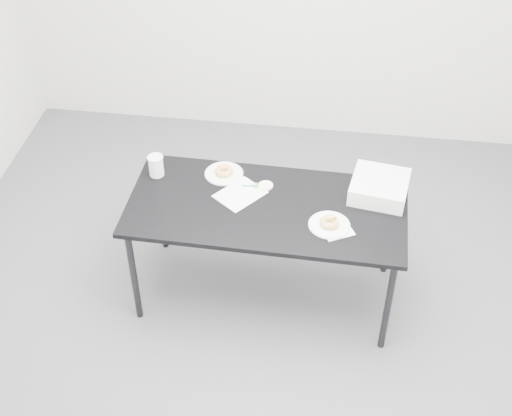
# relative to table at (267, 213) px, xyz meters

# --- Properties ---
(floor) EXTENTS (4.00, 4.00, 0.00)m
(floor) POSITION_rel_table_xyz_m (-0.15, -0.13, -0.67)
(floor) COLOR #46454A
(floor) RESTS_ON ground
(table) EXTENTS (1.61, 0.78, 0.73)m
(table) POSITION_rel_table_xyz_m (0.00, 0.00, 0.00)
(table) COLOR black
(table) RESTS_ON floor
(scorecard) EXTENTS (0.33, 0.34, 0.00)m
(scorecard) POSITION_rel_table_xyz_m (-0.17, 0.08, 0.06)
(scorecard) COLOR white
(scorecard) RESTS_ON table
(logo_patch) EXTENTS (0.06, 0.06, 0.00)m
(logo_patch) POSITION_rel_table_xyz_m (-0.08, 0.17, 0.06)
(logo_patch) COLOR green
(logo_patch) RESTS_ON scorecard
(pen) EXTENTS (0.12, 0.02, 0.01)m
(pen) POSITION_rel_table_xyz_m (-0.10, 0.16, 0.06)
(pen) COLOR #0D966D
(pen) RESTS_ON scorecard
(napkin) EXTENTS (0.22, 0.22, 0.00)m
(napkin) POSITION_rel_table_xyz_m (0.40, -0.15, 0.06)
(napkin) COLOR white
(napkin) RESTS_ON table
(plate_near) EXTENTS (0.23, 0.23, 0.01)m
(plate_near) POSITION_rel_table_xyz_m (0.36, -0.12, 0.06)
(plate_near) COLOR white
(plate_near) RESTS_ON napkin
(donut_near) EXTENTS (0.14, 0.14, 0.04)m
(donut_near) POSITION_rel_table_xyz_m (0.36, -0.12, 0.08)
(donut_near) COLOR #CB7E40
(donut_near) RESTS_ON plate_near
(plate_far) EXTENTS (0.23, 0.23, 0.01)m
(plate_far) POSITION_rel_table_xyz_m (-0.29, 0.25, 0.06)
(plate_far) COLOR white
(plate_far) RESTS_ON table
(donut_far) EXTENTS (0.13, 0.13, 0.04)m
(donut_far) POSITION_rel_table_xyz_m (-0.29, 0.25, 0.08)
(donut_far) COLOR #CB7E40
(donut_far) RESTS_ON plate_far
(coffee_cup) EXTENTS (0.09, 0.09, 0.13)m
(coffee_cup) POSITION_rel_table_xyz_m (-0.69, 0.20, 0.12)
(coffee_cup) COLOR white
(coffee_cup) RESTS_ON table
(cup_lid) EXTENTS (0.09, 0.09, 0.01)m
(cup_lid) POSITION_rel_table_xyz_m (-0.03, 0.17, 0.06)
(cup_lid) COLOR white
(cup_lid) RESTS_ON table
(bakery_box) EXTENTS (0.36, 0.36, 0.11)m
(bakery_box) POSITION_rel_table_xyz_m (0.63, 0.19, 0.11)
(bakery_box) COLOR white
(bakery_box) RESTS_ON table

